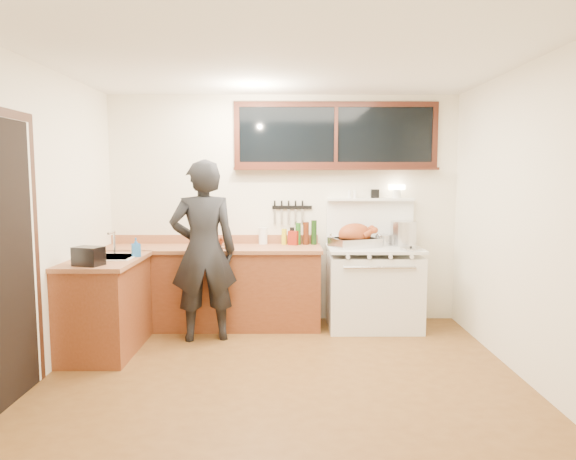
{
  "coord_description": "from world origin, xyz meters",
  "views": [
    {
      "loc": [
        0.03,
        -4.19,
        1.68
      ],
      "look_at": [
        0.05,
        0.85,
        1.15
      ],
      "focal_mm": 32.0,
      "sensor_mm": 36.0,
      "label": 1
    }
  ],
  "objects_px": {
    "vintage_stove": "(373,286)",
    "cutting_board": "(213,242)",
    "man": "(204,251)",
    "roast_turkey": "(355,237)"
  },
  "relations": [
    {
      "from": "vintage_stove",
      "to": "roast_turkey",
      "type": "bearing_deg",
      "value": 171.66
    },
    {
      "from": "man",
      "to": "cutting_board",
      "type": "relative_size",
      "value": 3.81
    },
    {
      "from": "man",
      "to": "cutting_board",
      "type": "xyz_separation_m",
      "value": [
        0.04,
        0.44,
        0.03
      ]
    },
    {
      "from": "roast_turkey",
      "to": "cutting_board",
      "type": "bearing_deg",
      "value": -179.17
    },
    {
      "from": "vintage_stove",
      "to": "cutting_board",
      "type": "bearing_deg",
      "value": 179.77
    },
    {
      "from": "vintage_stove",
      "to": "roast_turkey",
      "type": "height_order",
      "value": "vintage_stove"
    },
    {
      "from": "man",
      "to": "roast_turkey",
      "type": "relative_size",
      "value": 3.1
    },
    {
      "from": "man",
      "to": "roast_turkey",
      "type": "distance_m",
      "value": 1.67
    },
    {
      "from": "cutting_board",
      "to": "vintage_stove",
      "type": "bearing_deg",
      "value": -0.23
    },
    {
      "from": "cutting_board",
      "to": "roast_turkey",
      "type": "height_order",
      "value": "roast_turkey"
    }
  ]
}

